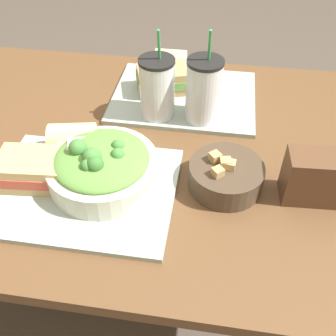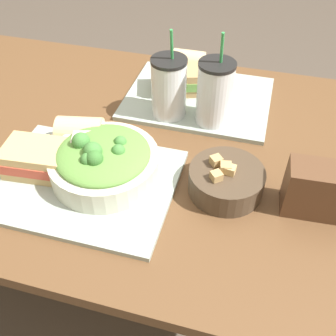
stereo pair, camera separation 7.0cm
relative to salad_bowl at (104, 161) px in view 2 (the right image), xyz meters
The scene contains 13 objects.
ground_plane 0.79m from the salad_bowl, 89.83° to the left, with size 12.00×12.00×0.00m, color #4C4238.
dining_table 0.21m from the salad_bowl, 89.83° to the left, with size 1.42×0.85×0.72m.
tray_near 0.07m from the salad_bowl, 141.02° to the right, with size 0.39×0.30×0.01m.
tray_far 0.38m from the salad_bowl, 69.82° to the left, with size 0.39×0.30×0.01m.
salad_bowl is the anchor object (origin of this frame).
soup_bowl 0.26m from the salad_bowl, ahead, with size 0.16×0.16×0.08m.
sandwich_near 0.14m from the salad_bowl, behind, with size 0.16×0.11×0.06m.
baguette_near 0.12m from the salad_bowl, 137.95° to the left, with size 0.12×0.09×0.07m.
sandwich_far 0.38m from the salad_bowl, 79.80° to the left, with size 0.16×0.13×0.06m.
baguette_far 0.47m from the salad_bowl, 80.47° to the left, with size 0.09×0.07×0.07m.
drink_cup_dark 0.27m from the salad_bowl, 74.17° to the left, with size 0.09×0.09×0.23m.
drink_cup_red 0.32m from the salad_bowl, 53.89° to the left, with size 0.09×0.09×0.24m.
chip_bag 0.44m from the salad_bowl, ahead, with size 0.14×0.08×0.11m.
Camera 2 is at (0.29, -0.70, 1.33)m, focal length 42.00 mm.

